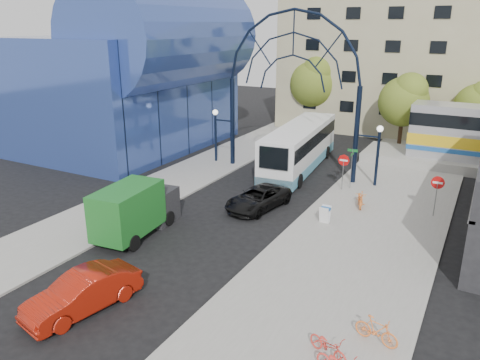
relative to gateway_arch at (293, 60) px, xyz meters
The scene contains 21 objects.
ground 16.41m from the gateway_arch, 90.00° to the right, with size 120.00×120.00×0.00m, color black.
sidewalk_east 15.37m from the gateway_arch, 51.34° to the right, with size 8.00×56.00×0.12m, color gray.
plaza_west 13.36m from the gateway_arch, 129.09° to the right, with size 5.00×50.00×0.12m, color gray.
gateway_arch is the anchor object (origin of this frame).
stop_sign 8.37m from the gateway_arch, 22.63° to the right, with size 0.80×0.07×2.50m.
do_not_enter_sign 13.43m from the gateway_arch, 19.99° to the right, with size 0.76×0.07×2.48m.
street_name_sign 8.38m from the gateway_arch, 15.07° to the right, with size 0.70×0.70×2.80m.
sandwich_board 12.52m from the gateway_arch, 55.09° to the right, with size 0.55×0.61×0.99m.
transit_hall 15.45m from the gateway_arch, behind, with size 16.50×18.00×14.50m.
apartment_block 21.12m from the gateway_arch, 84.55° to the left, with size 20.00×12.10×14.00m.
tree_north_a 13.98m from the gateway_arch, 62.83° to the left, with size 4.48×4.48×7.00m.
tree_north_b 16.72m from the gateway_arch, 103.68° to the left, with size 5.12×5.12×8.00m.
tree_north_c 18.95m from the gateway_arch, 48.96° to the left, with size 4.16×4.16×6.50m.
city_bus 6.95m from the gateway_arch, 83.58° to the left, with size 3.90×12.74×3.45m.
green_truck 16.11m from the gateway_arch, 102.24° to the right, with size 2.68×5.97×2.92m.
black_suv 11.04m from the gateway_arch, 81.61° to the right, with size 2.24×4.86×1.35m, color black.
red_sedan 22.25m from the gateway_arch, 90.50° to the right, with size 1.67×4.78×1.58m, color #991709.
bike_near_a 11.32m from the gateway_arch, 33.83° to the right, with size 0.65×1.88×0.99m, color orange.
bike_near_b 11.48m from the gateway_arch, 34.28° to the right, with size 0.45×1.58×0.95m, color orange.
bike_far_a 22.68m from the gateway_arch, 63.59° to the right, with size 0.59×1.68×0.88m, color red.
bike_far_b 21.95m from the gateway_arch, 58.47° to the right, with size 0.47×1.66×1.00m, color orange.
Camera 1 is at (13.15, -18.18, 11.02)m, focal length 35.00 mm.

